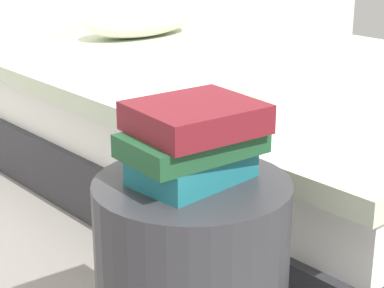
% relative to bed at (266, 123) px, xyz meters
% --- Properties ---
extents(bed, '(1.60, 2.05, 0.62)m').
position_rel_bed_xyz_m(bed, '(0.00, 0.00, 0.00)').
color(bed, '#2D2D33').
rests_on(bed, ground_plane).
extents(book_teal, '(0.23, 0.16, 0.06)m').
position_rel_bed_xyz_m(book_teal, '(-1.06, -0.71, 0.30)').
color(book_teal, '#1E727F').
rests_on(book_teal, side_table).
extents(book_forest, '(0.28, 0.19, 0.05)m').
position_rel_bed_xyz_m(book_forest, '(-1.07, -0.71, 0.35)').
color(book_forest, '#1E512D').
rests_on(book_forest, book_teal).
extents(book_maroon, '(0.26, 0.23, 0.06)m').
position_rel_bed_xyz_m(book_maroon, '(-1.06, -0.72, 0.40)').
color(book_maroon, maroon).
rests_on(book_maroon, book_forest).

